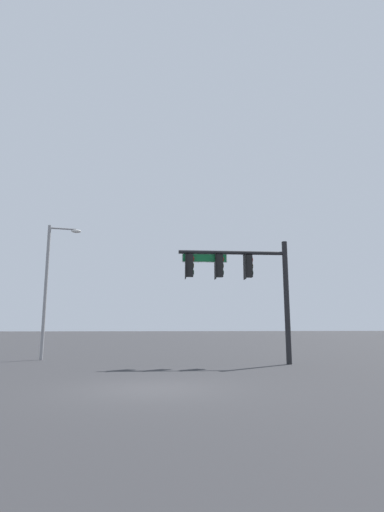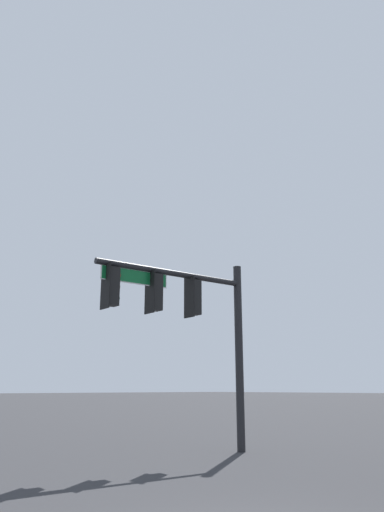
% 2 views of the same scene
% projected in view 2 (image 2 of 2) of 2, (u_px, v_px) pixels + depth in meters
% --- Properties ---
extents(signal_pole_near, '(5.42, 0.87, 5.97)m').
position_uv_depth(signal_pole_near, '(190.00, 313.00, 15.48)').
color(signal_pole_near, black).
rests_on(signal_pole_near, ground_plane).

